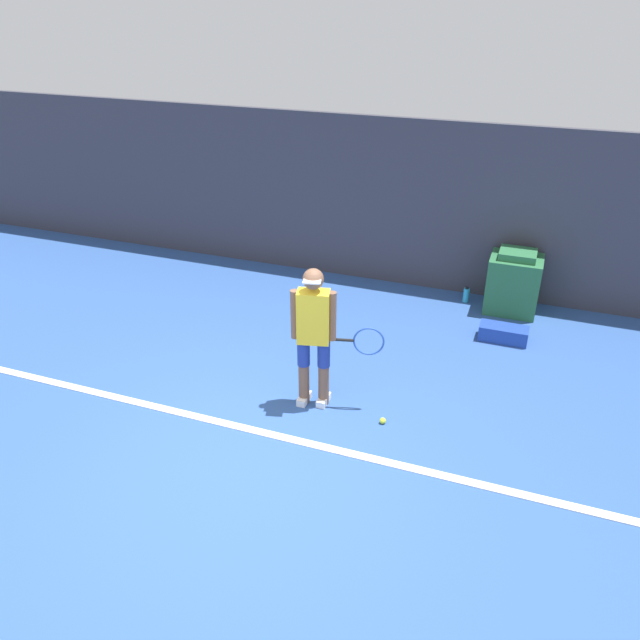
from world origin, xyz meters
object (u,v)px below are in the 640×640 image
at_px(tennis_player, 315,332).
at_px(tennis_ball, 383,421).
at_px(covered_chair, 513,283).
at_px(equipment_bag, 503,333).
at_px(water_bottle, 466,295).

height_order(tennis_player, tennis_ball, tennis_player).
bearing_deg(tennis_player, covered_chair, 45.38).
bearing_deg(tennis_ball, equipment_bag, 65.72).
bearing_deg(equipment_bag, tennis_player, -130.37).
distance_m(tennis_ball, equipment_bag, 2.50).
relative_size(tennis_ball, covered_chair, 0.07).
bearing_deg(covered_chair, tennis_player, -120.67).
bearing_deg(equipment_bag, water_bottle, 122.73).
xyz_separation_m(equipment_bag, water_bottle, (-0.64, 0.99, 0.01)).
xyz_separation_m(tennis_player, covered_chair, (1.84, 3.11, -0.48)).
bearing_deg(water_bottle, equipment_bag, -57.27).
height_order(tennis_ball, equipment_bag, equipment_bag).
relative_size(tennis_player, covered_chair, 1.79).
xyz_separation_m(covered_chair, water_bottle, (-0.64, 0.05, -0.32)).
relative_size(equipment_bag, water_bottle, 2.65).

